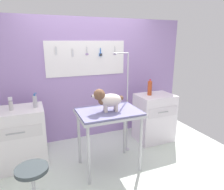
{
  "coord_description": "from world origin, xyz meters",
  "views": [
    {
      "loc": [
        -1.03,
        -2.46,
        1.89
      ],
      "look_at": [
        0.03,
        0.12,
        1.14
      ],
      "focal_mm": 32.54,
      "sensor_mm": 36.0,
      "label": 1
    }
  ],
  "objects_px": {
    "counter_left": "(18,138)",
    "soda_bottle": "(150,88)",
    "dog": "(107,99)",
    "grooming_table": "(109,117)",
    "cabinet_right": "(154,117)",
    "spray_bottle_tall": "(11,105)",
    "stool": "(32,175)",
    "grooming_arm": "(127,107)"
  },
  "relations": [
    {
      "from": "soda_bottle",
      "to": "stool",
      "type": "bearing_deg",
      "value": -154.72
    },
    {
      "from": "grooming_arm",
      "to": "counter_left",
      "type": "distance_m",
      "value": 1.77
    },
    {
      "from": "grooming_table",
      "to": "cabinet_right",
      "type": "relative_size",
      "value": 1.01
    },
    {
      "from": "stool",
      "to": "cabinet_right",
      "type": "bearing_deg",
      "value": 23.42
    },
    {
      "from": "grooming_table",
      "to": "grooming_arm",
      "type": "height_order",
      "value": "grooming_arm"
    },
    {
      "from": "cabinet_right",
      "to": "spray_bottle_tall",
      "type": "distance_m",
      "value": 2.49
    },
    {
      "from": "spray_bottle_tall",
      "to": "stool",
      "type": "bearing_deg",
      "value": -78.05
    },
    {
      "from": "dog",
      "to": "counter_left",
      "type": "xyz_separation_m",
      "value": [
        -1.23,
        0.59,
        -0.63
      ]
    },
    {
      "from": "cabinet_right",
      "to": "soda_bottle",
      "type": "xyz_separation_m",
      "value": [
        -0.11,
        0.04,
        0.59
      ]
    },
    {
      "from": "stool",
      "to": "spray_bottle_tall",
      "type": "xyz_separation_m",
      "value": [
        -0.21,
        1.01,
        0.54
      ]
    },
    {
      "from": "grooming_table",
      "to": "dog",
      "type": "height_order",
      "value": "dog"
    },
    {
      "from": "grooming_table",
      "to": "cabinet_right",
      "type": "bearing_deg",
      "value": 24.43
    },
    {
      "from": "grooming_arm",
      "to": "dog",
      "type": "relative_size",
      "value": 3.8
    },
    {
      "from": "dog",
      "to": "grooming_table",
      "type": "bearing_deg",
      "value": 28.66
    },
    {
      "from": "dog",
      "to": "stool",
      "type": "distance_m",
      "value": 1.31
    },
    {
      "from": "dog",
      "to": "spray_bottle_tall",
      "type": "height_order",
      "value": "dog"
    },
    {
      "from": "grooming_table",
      "to": "grooming_arm",
      "type": "xyz_separation_m",
      "value": [
        0.46,
        0.35,
        -0.01
      ]
    },
    {
      "from": "grooming_arm",
      "to": "dog",
      "type": "bearing_deg",
      "value": -143.29
    },
    {
      "from": "grooming_table",
      "to": "cabinet_right",
      "type": "height_order",
      "value": "grooming_table"
    },
    {
      "from": "counter_left",
      "to": "stool",
      "type": "relative_size",
      "value": 1.68
    },
    {
      "from": "dog",
      "to": "cabinet_right",
      "type": "bearing_deg",
      "value": 24.53
    },
    {
      "from": "dog",
      "to": "counter_left",
      "type": "distance_m",
      "value": 1.51
    },
    {
      "from": "spray_bottle_tall",
      "to": "grooming_table",
      "type": "bearing_deg",
      "value": -23.48
    },
    {
      "from": "counter_left",
      "to": "spray_bottle_tall",
      "type": "bearing_deg",
      "value": -154.99
    },
    {
      "from": "stool",
      "to": "spray_bottle_tall",
      "type": "height_order",
      "value": "spray_bottle_tall"
    },
    {
      "from": "cabinet_right",
      "to": "spray_bottle_tall",
      "type": "relative_size",
      "value": 4.71
    },
    {
      "from": "spray_bottle_tall",
      "to": "cabinet_right",
      "type": "bearing_deg",
      "value": -1.07
    },
    {
      "from": "grooming_arm",
      "to": "soda_bottle",
      "type": "bearing_deg",
      "value": 19.69
    },
    {
      "from": "grooming_table",
      "to": "spray_bottle_tall",
      "type": "relative_size",
      "value": 4.77
    },
    {
      "from": "grooming_table",
      "to": "counter_left",
      "type": "height_order",
      "value": "grooming_table"
    },
    {
      "from": "cabinet_right",
      "to": "stool",
      "type": "relative_size",
      "value": 1.66
    },
    {
      "from": "counter_left",
      "to": "soda_bottle",
      "type": "distance_m",
      "value": 2.37
    },
    {
      "from": "grooming_arm",
      "to": "cabinet_right",
      "type": "distance_m",
      "value": 0.78
    },
    {
      "from": "grooming_table",
      "to": "soda_bottle",
      "type": "height_order",
      "value": "soda_bottle"
    },
    {
      "from": "dog",
      "to": "counter_left",
      "type": "bearing_deg",
      "value": 154.3
    },
    {
      "from": "stool",
      "to": "soda_bottle",
      "type": "bearing_deg",
      "value": 25.28
    },
    {
      "from": "spray_bottle_tall",
      "to": "dog",
      "type": "bearing_deg",
      "value": -24.52
    },
    {
      "from": "grooming_table",
      "to": "stool",
      "type": "relative_size",
      "value": 1.68
    },
    {
      "from": "grooming_table",
      "to": "counter_left",
      "type": "bearing_deg",
      "value": 155.37
    },
    {
      "from": "dog",
      "to": "cabinet_right",
      "type": "xyz_separation_m",
      "value": [
        1.17,
        0.53,
        -0.64
      ]
    },
    {
      "from": "cabinet_right",
      "to": "soda_bottle",
      "type": "height_order",
      "value": "soda_bottle"
    },
    {
      "from": "grooming_arm",
      "to": "spray_bottle_tall",
      "type": "height_order",
      "value": "grooming_arm"
    }
  ]
}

